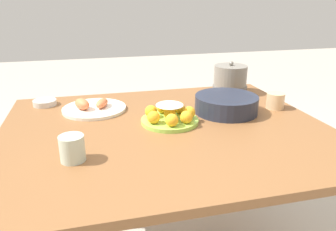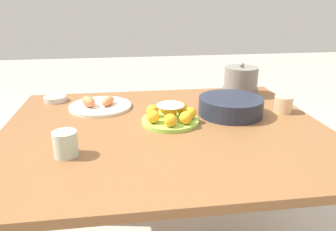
{
  "view_description": "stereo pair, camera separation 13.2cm",
  "coord_description": "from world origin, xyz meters",
  "px_view_note": "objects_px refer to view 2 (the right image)",
  "views": [
    {
      "loc": [
        -0.29,
        -1.18,
        1.27
      ],
      "look_at": [
        0.01,
        0.02,
        0.81
      ],
      "focal_mm": 35.0,
      "sensor_mm": 36.0,
      "label": 1
    },
    {
      "loc": [
        -0.16,
        -1.21,
        1.27
      ],
      "look_at": [
        0.01,
        0.02,
        0.81
      ],
      "focal_mm": 35.0,
      "sensor_mm": 36.0,
      "label": 2
    }
  ],
  "objects_px": {
    "dining_table": "(166,148)",
    "sauce_bowl": "(55,99)",
    "cup_near": "(65,144)",
    "cake_plate": "(171,116)",
    "seafood_platter": "(99,105)",
    "cup_far": "(283,104)",
    "serving_bowl": "(231,105)",
    "warming_pot": "(241,81)"
  },
  "relations": [
    {
      "from": "cup_near",
      "to": "cup_far",
      "type": "height_order",
      "value": "cup_near"
    },
    {
      "from": "cake_plate",
      "to": "cup_near",
      "type": "relative_size",
      "value": 2.8
    },
    {
      "from": "dining_table",
      "to": "cake_plate",
      "type": "relative_size",
      "value": 5.44
    },
    {
      "from": "dining_table",
      "to": "cup_far",
      "type": "relative_size",
      "value": 15.83
    },
    {
      "from": "seafood_platter",
      "to": "cup_near",
      "type": "relative_size",
      "value": 3.39
    },
    {
      "from": "cup_near",
      "to": "cake_plate",
      "type": "bearing_deg",
      "value": 32.74
    },
    {
      "from": "sauce_bowl",
      "to": "seafood_platter",
      "type": "relative_size",
      "value": 0.38
    },
    {
      "from": "cake_plate",
      "to": "cup_near",
      "type": "bearing_deg",
      "value": -147.26
    },
    {
      "from": "sauce_bowl",
      "to": "warming_pot",
      "type": "relative_size",
      "value": 0.59
    },
    {
      "from": "sauce_bowl",
      "to": "cup_far",
      "type": "bearing_deg",
      "value": -16.5
    },
    {
      "from": "dining_table",
      "to": "cake_plate",
      "type": "bearing_deg",
      "value": 58.03
    },
    {
      "from": "dining_table",
      "to": "sauce_bowl",
      "type": "bearing_deg",
      "value": 140.5
    },
    {
      "from": "dining_table",
      "to": "seafood_platter",
      "type": "distance_m",
      "value": 0.4
    },
    {
      "from": "serving_bowl",
      "to": "cup_far",
      "type": "xyz_separation_m",
      "value": [
        0.24,
        -0.0,
        -0.01
      ]
    },
    {
      "from": "serving_bowl",
      "to": "cup_far",
      "type": "relative_size",
      "value": 3.43
    },
    {
      "from": "cake_plate",
      "to": "warming_pot",
      "type": "relative_size",
      "value": 1.29
    },
    {
      "from": "dining_table",
      "to": "seafood_platter",
      "type": "bearing_deg",
      "value": 134.95
    },
    {
      "from": "cup_near",
      "to": "cup_far",
      "type": "relative_size",
      "value": 1.04
    },
    {
      "from": "seafood_platter",
      "to": "cup_far",
      "type": "height_order",
      "value": "cup_far"
    },
    {
      "from": "dining_table",
      "to": "warming_pot",
      "type": "xyz_separation_m",
      "value": [
        0.45,
        0.4,
        0.17
      ]
    },
    {
      "from": "dining_table",
      "to": "warming_pot",
      "type": "height_order",
      "value": "warming_pot"
    },
    {
      "from": "dining_table",
      "to": "cup_near",
      "type": "height_order",
      "value": "cup_near"
    },
    {
      "from": "sauce_bowl",
      "to": "serving_bowl",
      "type": "bearing_deg",
      "value": -20.92
    },
    {
      "from": "serving_bowl",
      "to": "warming_pot",
      "type": "bearing_deg",
      "value": 63.09
    },
    {
      "from": "sauce_bowl",
      "to": "warming_pot",
      "type": "xyz_separation_m",
      "value": [
        0.95,
        -0.01,
        0.06
      ]
    },
    {
      "from": "warming_pot",
      "to": "dining_table",
      "type": "bearing_deg",
      "value": -138.66
    },
    {
      "from": "cake_plate",
      "to": "serving_bowl",
      "type": "relative_size",
      "value": 0.85
    },
    {
      "from": "cake_plate",
      "to": "sauce_bowl",
      "type": "bearing_deg",
      "value": 144.96
    },
    {
      "from": "serving_bowl",
      "to": "sauce_bowl",
      "type": "height_order",
      "value": "serving_bowl"
    },
    {
      "from": "serving_bowl",
      "to": "warming_pot",
      "type": "distance_m",
      "value": 0.33
    },
    {
      "from": "dining_table",
      "to": "serving_bowl",
      "type": "bearing_deg",
      "value": 19.12
    },
    {
      "from": "cup_far",
      "to": "dining_table",
      "type": "bearing_deg",
      "value": -169.47
    },
    {
      "from": "dining_table",
      "to": "cup_far",
      "type": "distance_m",
      "value": 0.57
    },
    {
      "from": "cup_near",
      "to": "seafood_platter",
      "type": "bearing_deg",
      "value": 80.52
    },
    {
      "from": "serving_bowl",
      "to": "warming_pot",
      "type": "xyz_separation_m",
      "value": [
        0.15,
        0.29,
        0.03
      ]
    },
    {
      "from": "seafood_platter",
      "to": "warming_pot",
      "type": "xyz_separation_m",
      "value": [
        0.73,
        0.12,
        0.06
      ]
    },
    {
      "from": "serving_bowl",
      "to": "sauce_bowl",
      "type": "xyz_separation_m",
      "value": [
        -0.8,
        0.31,
        -0.03
      ]
    },
    {
      "from": "dining_table",
      "to": "cup_near",
      "type": "relative_size",
      "value": 15.22
    },
    {
      "from": "serving_bowl",
      "to": "cup_near",
      "type": "xyz_separation_m",
      "value": [
        -0.66,
        -0.31,
        0.0
      ]
    },
    {
      "from": "dining_table",
      "to": "sauce_bowl",
      "type": "distance_m",
      "value": 0.66
    },
    {
      "from": "cake_plate",
      "to": "seafood_platter",
      "type": "height_order",
      "value": "cake_plate"
    },
    {
      "from": "cake_plate",
      "to": "seafood_platter",
      "type": "bearing_deg",
      "value": 142.34
    }
  ]
}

